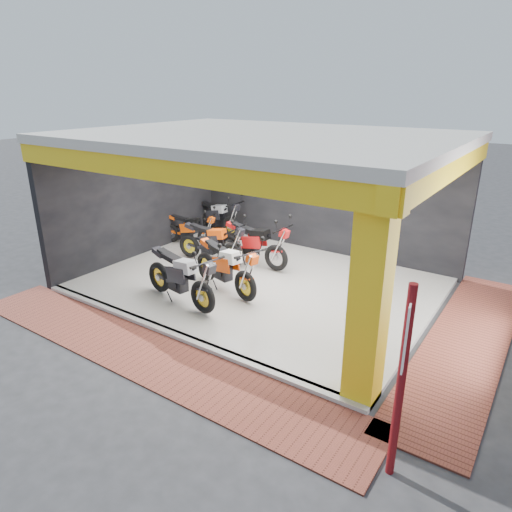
# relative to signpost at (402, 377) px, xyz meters

# --- Properties ---
(ground) EXTENTS (80.00, 80.00, 0.00)m
(ground) POSITION_rel_signpost_xyz_m (-4.63, 1.95, -1.44)
(ground) COLOR #2D2D30
(ground) RESTS_ON ground
(showroom_floor) EXTENTS (8.00, 6.00, 0.10)m
(showroom_floor) POSITION_rel_signpost_xyz_m (-4.63, 3.95, -1.39)
(showroom_floor) COLOR silver
(showroom_floor) RESTS_ON ground
(showroom_ceiling) EXTENTS (8.40, 6.40, 0.20)m
(showroom_ceiling) POSITION_rel_signpost_xyz_m (-4.63, 3.95, 2.16)
(showroom_ceiling) COLOR beige
(showroom_ceiling) RESTS_ON corner_column
(back_wall) EXTENTS (8.20, 0.20, 3.50)m
(back_wall) POSITION_rel_signpost_xyz_m (-4.63, 7.05, 0.31)
(back_wall) COLOR black
(back_wall) RESTS_ON ground
(left_wall) EXTENTS (0.20, 6.20, 3.50)m
(left_wall) POSITION_rel_signpost_xyz_m (-8.73, 3.95, 0.31)
(left_wall) COLOR black
(left_wall) RESTS_ON ground
(corner_column) EXTENTS (0.50, 0.50, 3.50)m
(corner_column) POSITION_rel_signpost_xyz_m (-0.88, 1.20, 0.31)
(corner_column) COLOR yellow
(corner_column) RESTS_ON ground
(header_beam_front) EXTENTS (8.40, 0.30, 0.40)m
(header_beam_front) POSITION_rel_signpost_xyz_m (-4.63, 0.95, 1.86)
(header_beam_front) COLOR yellow
(header_beam_front) RESTS_ON corner_column
(header_beam_right) EXTENTS (0.30, 6.40, 0.40)m
(header_beam_right) POSITION_rel_signpost_xyz_m (-0.63, 3.95, 1.86)
(header_beam_right) COLOR yellow
(header_beam_right) RESTS_ON corner_column
(floor_kerb) EXTENTS (8.00, 0.20, 0.10)m
(floor_kerb) POSITION_rel_signpost_xyz_m (-4.63, 0.93, -1.39)
(floor_kerb) COLOR silver
(floor_kerb) RESTS_ON ground
(paver_front) EXTENTS (9.00, 1.40, 0.03)m
(paver_front) POSITION_rel_signpost_xyz_m (-4.63, 0.15, -1.42)
(paver_front) COLOR brown
(paver_front) RESTS_ON ground
(paver_right) EXTENTS (1.40, 7.00, 0.03)m
(paver_right) POSITION_rel_signpost_xyz_m (0.17, 3.95, -1.42)
(paver_right) COLOR brown
(paver_right) RESTS_ON ground
(signpost) EXTENTS (0.11, 0.37, 2.63)m
(signpost) POSITION_rel_signpost_xyz_m (0.00, 0.00, 0.00)
(signpost) COLOR maroon
(signpost) RESTS_ON ground
(moto_hero) EXTENTS (2.53, 1.50, 1.46)m
(moto_hero) POSITION_rel_signpost_xyz_m (-4.29, 2.84, -0.61)
(moto_hero) COLOR #E64509
(moto_hero) RESTS_ON showroom_floor
(moto_row_a) EXTENTS (2.53, 1.28, 1.48)m
(moto_row_a) POSITION_rel_signpost_xyz_m (-4.69, 1.86, -0.60)
(moto_row_a) COLOR black
(moto_row_a) RESTS_ON showroom_floor
(moto_row_b) EXTENTS (2.39, 0.97, 1.44)m
(moto_row_b) POSITION_rel_signpost_xyz_m (-4.68, 4.77, -0.62)
(moto_row_b) COLOR red
(moto_row_b) RESTS_ON showroom_floor
(moto_row_c) EXTENTS (2.28, 1.01, 1.36)m
(moto_row_c) POSITION_rel_signpost_xyz_m (-5.79, 4.38, -0.66)
(moto_row_c) COLOR black
(moto_row_c) RESTS_ON showroom_floor
(moto_row_d) EXTENTS (2.03, 1.03, 1.18)m
(moto_row_d) POSITION_rel_signpost_xyz_m (-7.43, 5.21, -0.75)
(moto_row_d) COLOR #F7520A
(moto_row_d) RESTS_ON showroom_floor
(moto_row_e) EXTENTS (2.27, 0.98, 1.36)m
(moto_row_e) POSITION_rel_signpost_xyz_m (-7.43, 6.45, -0.66)
(moto_row_e) COLOR black
(moto_row_e) RESTS_ON showroom_floor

